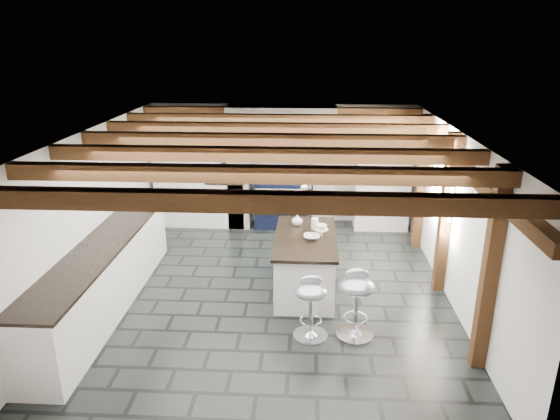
# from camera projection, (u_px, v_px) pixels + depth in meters

# --- Properties ---
(ground) EXTENTS (6.00, 6.00, 0.00)m
(ground) POSITION_uv_depth(u_px,v_px,m) (272.00, 290.00, 7.24)
(ground) COLOR black
(ground) RESTS_ON ground
(room_shell) EXTENTS (6.00, 6.03, 6.00)m
(room_shell) POSITION_uv_depth(u_px,v_px,m) (241.00, 191.00, 8.26)
(room_shell) COLOR silver
(room_shell) RESTS_ON ground
(range_cooker) EXTENTS (1.00, 0.63, 0.99)m
(range_cooker) POSITION_uv_depth(u_px,v_px,m) (281.00, 202.00, 9.62)
(range_cooker) COLOR black
(range_cooker) RESTS_ON ground
(kitchen_island) EXTENTS (0.88, 1.66, 1.09)m
(kitchen_island) POSITION_uv_depth(u_px,v_px,m) (305.00, 262.00, 7.17)
(kitchen_island) COLOR white
(kitchen_island) RESTS_ON ground
(bar_stool_near) EXTENTS (0.46, 0.46, 0.86)m
(bar_stool_near) POSITION_uv_depth(u_px,v_px,m) (357.00, 296.00, 5.98)
(bar_stool_near) COLOR silver
(bar_stool_near) RESTS_ON ground
(bar_stool_far) EXTENTS (0.43, 0.43, 0.79)m
(bar_stool_far) POSITION_uv_depth(u_px,v_px,m) (311.00, 301.00, 5.97)
(bar_stool_far) COLOR silver
(bar_stool_far) RESTS_ON ground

